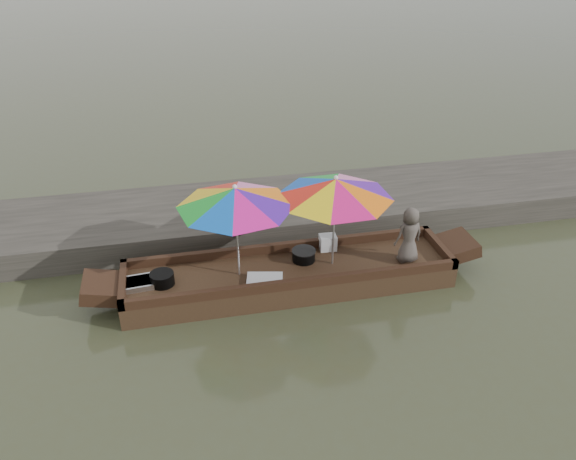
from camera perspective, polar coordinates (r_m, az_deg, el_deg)
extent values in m
plane|color=#3C432D|center=(9.22, 0.13, -5.72)|extent=(80.00, 80.00, 0.00)
cube|color=#2D2B26|center=(10.94, -2.32, 1.86)|extent=(22.00, 2.20, 0.50)
cube|color=black|center=(9.12, 0.13, -4.82)|extent=(5.27, 1.20, 0.35)
cylinder|color=black|center=(8.82, -12.67, -4.86)|extent=(0.37, 0.37, 0.19)
cube|color=silver|center=(8.90, -14.81, -5.22)|extent=(0.58, 0.43, 0.09)
cube|color=silver|center=(8.70, -2.38, -5.11)|extent=(0.62, 0.49, 0.06)
cylinder|color=black|center=(9.18, 1.61, -2.63)|extent=(0.37, 0.37, 0.18)
cube|color=silver|center=(9.48, 4.06, -1.26)|extent=(0.29, 0.23, 0.26)
imported|color=#4C443E|center=(9.18, 12.21, -0.50)|extent=(0.51, 0.38, 0.96)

